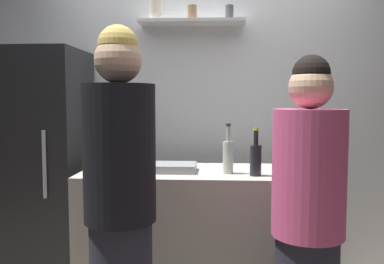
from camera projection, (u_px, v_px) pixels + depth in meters
The scene contains 11 objects.
back_wall_assembly at pixel (207, 110), 3.30m from camera, with size 4.80×0.32×2.60m.
refrigerator at pixel (40, 169), 3.01m from camera, with size 0.66×0.66×1.75m.
counter at pixel (192, 240), 2.66m from camera, with size 1.41×0.63×0.93m, color #B7B2A8.
baking_pan at pixel (169, 167), 2.58m from camera, with size 0.34×0.24×0.05m, color gray.
utensil_holder at pixel (132, 167), 2.41m from camera, with size 0.11×0.11×0.22m.
wine_bottle_pale_glass at pixel (228, 155), 2.51m from camera, with size 0.07×0.07×0.31m.
wine_bottle_dark_glass at pixel (256, 158), 2.43m from camera, with size 0.07×0.07×0.29m.
wine_bottle_amber_glass at pixel (140, 147), 2.82m from camera, with size 0.07×0.07×0.33m.
water_bottle_plastic at pixel (110, 158), 2.51m from camera, with size 0.08×0.08×0.22m.
person_pink_top at pixel (308, 228), 1.90m from camera, with size 0.34×0.34×1.59m.
person_blonde at pixel (120, 211), 1.92m from camera, with size 0.34×0.34×1.73m.
Camera 1 is at (0.08, -2.05, 1.39)m, focal length 37.83 mm.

